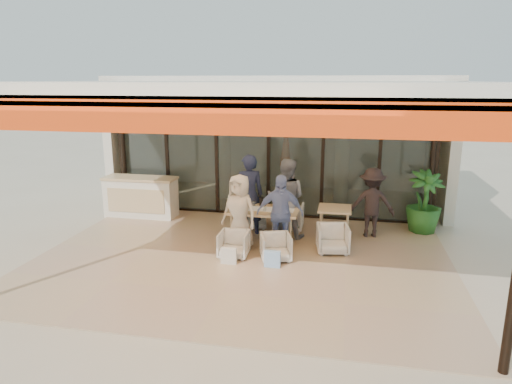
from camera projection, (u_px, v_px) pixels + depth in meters
The scene contains 21 objects.
ground at pixel (242, 259), 8.95m from camera, with size 70.00×70.00×0.00m, color #C6B293.
terrace_floor at pixel (242, 259), 8.95m from camera, with size 8.00×6.00×0.01m, color tan.
terrace_structure at pixel (237, 90), 7.92m from camera, with size 8.00×6.00×3.40m.
glass_storefront at pixel (269, 155), 11.42m from camera, with size 8.08×0.10×3.20m.
interior_block at pixel (282, 121), 13.47m from camera, with size 9.05×3.62×3.52m.
host_counter at pixel (141, 197), 11.61m from camera, with size 1.85×0.65×1.04m.
dining_table at pixel (263, 212), 9.74m from camera, with size 1.50×0.90×0.93m.
chair_far_left at pixel (253, 214), 10.80m from camera, with size 0.63×0.59×0.65m, color white.
chair_far_right at pixel (288, 216), 10.64m from camera, with size 0.67×0.63×0.69m, color white.
chair_near_left at pixel (234, 243), 9.00m from camera, with size 0.57×0.53×0.58m, color white.
chair_near_right at pixel (276, 246), 8.84m from camera, with size 0.57×0.53×0.58m, color white.
diner_navy at pixel (249, 195), 10.18m from camera, with size 0.67×0.44×1.85m, color #181C35.
diner_grey at pixel (286, 198), 10.03m from camera, with size 0.86×0.67×1.78m, color slate.
diner_cream at pixel (239, 212), 9.36m from camera, with size 0.77×0.50×1.57m, color beige.
diner_periwinkle at pixel (280, 213), 9.19m from camera, with size 0.94×0.39×1.61m, color #7587C3.
tote_bag_cream at pixel (229, 256), 8.65m from camera, with size 0.30×0.10×0.34m, color silver.
tote_bag_blue at pixel (272, 260), 8.49m from camera, with size 0.30×0.10×0.34m, color #99BFD8.
side_table at pixel (335, 212), 9.86m from camera, with size 0.70×0.70×0.74m.
side_chair at pixel (333, 238), 9.22m from camera, with size 0.62×0.58×0.64m, color white.
standing_woman at pixel (372, 203), 10.05m from camera, with size 1.01×0.58×1.57m, color black.
potted_palm at pixel (424, 202), 10.38m from camera, with size 0.81×0.81×1.44m, color #1E5919.
Camera 1 is at (1.92, -8.15, 3.43)m, focal length 32.00 mm.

